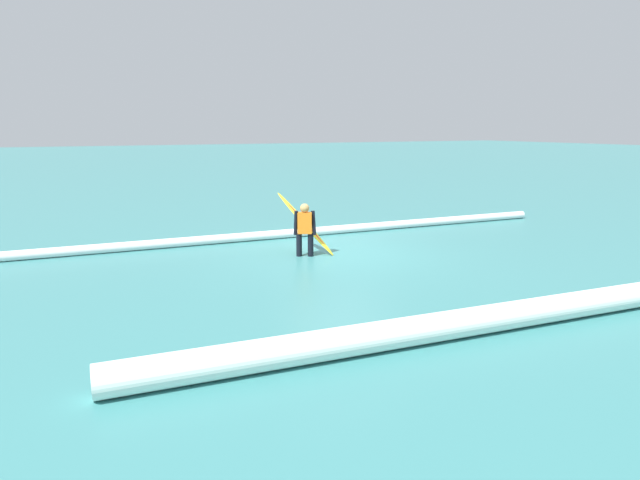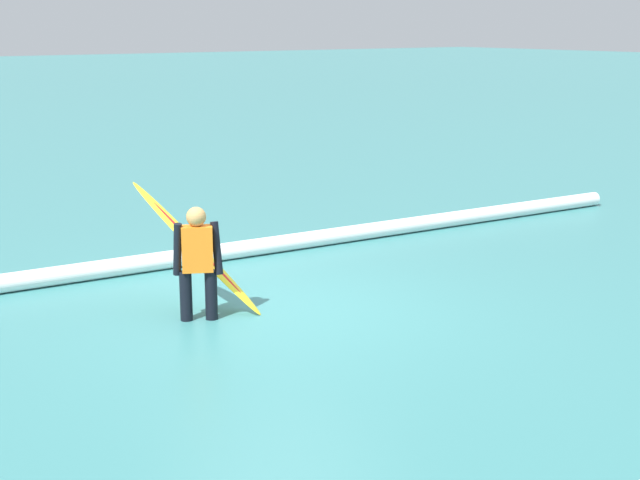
% 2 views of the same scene
% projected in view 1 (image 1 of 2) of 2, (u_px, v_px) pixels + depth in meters
% --- Properties ---
extents(ground_plane, '(170.09, 170.09, 0.00)m').
position_uv_depth(ground_plane, '(343.00, 254.00, 13.41)').
color(ground_plane, '#36797A').
extents(surfer, '(0.47, 0.36, 1.29)m').
position_uv_depth(surfer, '(305.00, 227.00, 13.01)').
color(surfer, black).
rests_on(surfer, ground_plane).
extents(surfboard, '(1.20, 1.35, 1.50)m').
position_uv_depth(surfboard, '(305.00, 224.00, 13.34)').
color(surfboard, yellow).
rests_on(surfboard, ground_plane).
extents(wave_crest_foreground, '(19.06, 1.36, 0.24)m').
position_uv_depth(wave_crest_foreground, '(255.00, 236.00, 14.93)').
color(wave_crest_foreground, white).
rests_on(wave_crest_foreground, ground_plane).
extents(wave_crest_midground, '(17.49, 1.79, 0.43)m').
position_uv_depth(wave_crest_midground, '(635.00, 295.00, 9.40)').
color(wave_crest_midground, white).
rests_on(wave_crest_midground, ground_plane).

